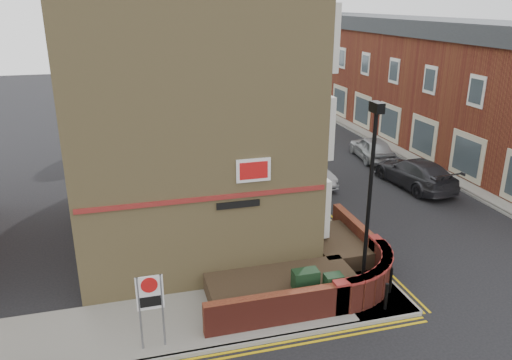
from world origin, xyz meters
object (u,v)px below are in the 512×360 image
at_px(zone_sign, 150,299).
at_px(silver_car_near, 309,172).
at_px(lamppost, 369,204).
at_px(utility_cabinet_large, 305,288).

xyz_separation_m(zone_sign, silver_car_near, (8.91, 11.42, -1.01)).
height_order(lamppost, zone_sign, lamppost).
bearing_deg(lamppost, utility_cabinet_large, 176.99).
bearing_deg(zone_sign, utility_cabinet_large, 9.69).
bearing_deg(silver_car_near, zone_sign, -135.29).
distance_m(lamppost, silver_car_near, 11.29).
xyz_separation_m(utility_cabinet_large, zone_sign, (-4.70, -0.80, 0.92)).
bearing_deg(silver_car_near, utility_cabinet_large, -118.95).
height_order(lamppost, utility_cabinet_large, lamppost).
distance_m(utility_cabinet_large, silver_car_near, 11.42).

